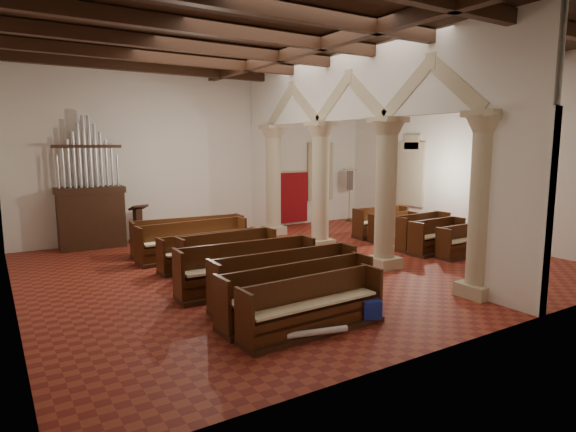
{
  "coord_description": "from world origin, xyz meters",
  "views": [
    {
      "loc": [
        -7.29,
        -11.04,
        3.35
      ],
      "look_at": [
        -0.06,
        0.5,
        1.33
      ],
      "focal_mm": 30.0,
      "sensor_mm": 36.0,
      "label": 1
    }
  ],
  "objects_px": {
    "lectern": "(138,227)",
    "aisle_pew_0": "(463,246)",
    "nave_pew_0": "(314,314)",
    "processional_banner": "(349,203)",
    "pipe_organ": "(91,206)"
  },
  "relations": [
    {
      "from": "lectern",
      "to": "aisle_pew_0",
      "type": "distance_m",
      "value": 10.65
    },
    {
      "from": "lectern",
      "to": "nave_pew_0",
      "type": "bearing_deg",
      "value": -100.99
    },
    {
      "from": "lectern",
      "to": "processional_banner",
      "type": "height_order",
      "value": "processional_banner"
    },
    {
      "from": "processional_banner",
      "to": "aisle_pew_0",
      "type": "height_order",
      "value": "processional_banner"
    },
    {
      "from": "nave_pew_0",
      "to": "processional_banner",
      "type": "bearing_deg",
      "value": 46.07
    },
    {
      "from": "nave_pew_0",
      "to": "aisle_pew_0",
      "type": "relative_size",
      "value": 1.52
    },
    {
      "from": "processional_banner",
      "to": "nave_pew_0",
      "type": "distance_m",
      "value": 12.98
    },
    {
      "from": "pipe_organ",
      "to": "processional_banner",
      "type": "relative_size",
      "value": 1.83
    },
    {
      "from": "nave_pew_0",
      "to": "lectern",
      "type": "bearing_deg",
      "value": 91.15
    },
    {
      "from": "lectern",
      "to": "nave_pew_0",
      "type": "distance_m",
      "value": 9.76
    },
    {
      "from": "nave_pew_0",
      "to": "aisle_pew_0",
      "type": "bearing_deg",
      "value": 16.9
    },
    {
      "from": "lectern",
      "to": "pipe_organ",
      "type": "bearing_deg",
      "value": 165.52
    },
    {
      "from": "pipe_organ",
      "to": "processional_banner",
      "type": "height_order",
      "value": "pipe_organ"
    },
    {
      "from": "lectern",
      "to": "processional_banner",
      "type": "distance_m",
      "value": 9.21
    },
    {
      "from": "pipe_organ",
      "to": "nave_pew_0",
      "type": "relative_size",
      "value": 1.51
    }
  ]
}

